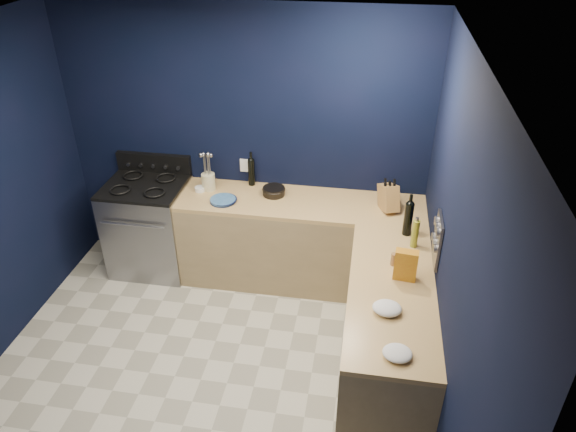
% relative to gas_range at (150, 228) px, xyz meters
% --- Properties ---
extents(floor, '(3.50, 3.50, 0.02)m').
position_rel_gas_range_xyz_m(floor, '(0.93, -1.42, -0.47)').
color(floor, beige).
rests_on(floor, ground).
extents(ceiling, '(3.50, 3.50, 0.02)m').
position_rel_gas_range_xyz_m(ceiling, '(0.93, -1.42, 2.15)').
color(ceiling, silver).
rests_on(ceiling, ground).
extents(wall_back, '(3.50, 0.02, 2.60)m').
position_rel_gas_range_xyz_m(wall_back, '(0.93, 0.34, 0.84)').
color(wall_back, black).
rests_on(wall_back, ground).
extents(wall_right, '(0.02, 3.50, 2.60)m').
position_rel_gas_range_xyz_m(wall_right, '(2.69, -1.42, 0.84)').
color(wall_right, black).
rests_on(wall_right, ground).
extents(cab_back, '(2.30, 0.63, 0.86)m').
position_rel_gas_range_xyz_m(cab_back, '(1.53, 0.02, -0.03)').
color(cab_back, '#9D855B').
rests_on(cab_back, floor).
extents(top_back, '(2.30, 0.63, 0.04)m').
position_rel_gas_range_xyz_m(top_back, '(1.53, 0.02, 0.42)').
color(top_back, olive).
rests_on(top_back, cab_back).
extents(cab_right, '(0.63, 1.67, 0.86)m').
position_rel_gas_range_xyz_m(cab_right, '(2.37, -1.13, -0.03)').
color(cab_right, '#9D855B').
rests_on(cab_right, floor).
extents(top_right, '(0.63, 1.67, 0.04)m').
position_rel_gas_range_xyz_m(top_right, '(2.37, -1.13, 0.42)').
color(top_right, olive).
rests_on(top_right, cab_right).
extents(gas_range, '(0.76, 0.66, 0.92)m').
position_rel_gas_range_xyz_m(gas_range, '(0.00, 0.00, 0.00)').
color(gas_range, gray).
rests_on(gas_range, floor).
extents(oven_door, '(0.59, 0.02, 0.42)m').
position_rel_gas_range_xyz_m(oven_door, '(0.00, -0.32, -0.01)').
color(oven_door, black).
rests_on(oven_door, gas_range).
extents(cooktop, '(0.76, 0.66, 0.03)m').
position_rel_gas_range_xyz_m(cooktop, '(0.00, 0.00, 0.48)').
color(cooktop, black).
rests_on(cooktop, gas_range).
extents(backguard, '(0.76, 0.06, 0.20)m').
position_rel_gas_range_xyz_m(backguard, '(0.00, 0.30, 0.58)').
color(backguard, black).
rests_on(backguard, gas_range).
extents(spice_panel, '(0.02, 0.28, 0.38)m').
position_rel_gas_range_xyz_m(spice_panel, '(2.67, -0.87, 0.72)').
color(spice_panel, gray).
rests_on(spice_panel, wall_right).
extents(wall_outlet, '(0.09, 0.02, 0.13)m').
position_rel_gas_range_xyz_m(wall_outlet, '(0.93, 0.32, 0.62)').
color(wall_outlet, white).
rests_on(wall_outlet, wall_back).
extents(plate_stack, '(0.29, 0.29, 0.03)m').
position_rel_gas_range_xyz_m(plate_stack, '(0.82, -0.10, 0.45)').
color(plate_stack, '#2A6091').
rests_on(plate_stack, top_back).
extents(ramekin, '(0.13, 0.13, 0.04)m').
position_rel_gas_range_xyz_m(ramekin, '(0.54, 0.06, 0.46)').
color(ramekin, white).
rests_on(ramekin, top_back).
extents(utensil_crock, '(0.13, 0.13, 0.16)m').
position_rel_gas_range_xyz_m(utensil_crock, '(0.62, 0.11, 0.52)').
color(utensil_crock, beige).
rests_on(utensil_crock, top_back).
extents(wine_bottle_back, '(0.08, 0.08, 0.27)m').
position_rel_gas_range_xyz_m(wine_bottle_back, '(1.01, 0.27, 0.57)').
color(wine_bottle_back, black).
rests_on(wine_bottle_back, top_back).
extents(lemon_basket, '(0.25, 0.25, 0.08)m').
position_rel_gas_range_xyz_m(lemon_basket, '(1.26, 0.10, 0.48)').
color(lemon_basket, black).
rests_on(lemon_basket, top_back).
extents(knife_block, '(0.22, 0.30, 0.29)m').
position_rel_gas_range_xyz_m(knife_block, '(2.32, 0.01, 0.56)').
color(knife_block, olive).
rests_on(knife_block, top_back).
extents(wine_bottle_right, '(0.08, 0.08, 0.30)m').
position_rel_gas_range_xyz_m(wine_bottle_right, '(2.48, -0.38, 0.59)').
color(wine_bottle_right, black).
rests_on(wine_bottle_right, top_right).
extents(oil_bottle, '(0.07, 0.07, 0.24)m').
position_rel_gas_range_xyz_m(oil_bottle, '(2.53, -0.56, 0.56)').
color(oil_bottle, olive).
rests_on(oil_bottle, top_right).
extents(spice_jar_near, '(0.06, 0.06, 0.10)m').
position_rel_gas_range_xyz_m(spice_jar_near, '(2.37, -0.84, 0.49)').
color(spice_jar_near, olive).
rests_on(spice_jar_near, top_right).
extents(spice_jar_far, '(0.07, 0.07, 0.10)m').
position_rel_gas_range_xyz_m(spice_jar_far, '(2.47, -0.92, 0.49)').
color(spice_jar_far, olive).
rests_on(spice_jar_far, top_right).
extents(crouton_bag, '(0.17, 0.09, 0.25)m').
position_rel_gas_range_xyz_m(crouton_bag, '(2.45, -1.00, 0.56)').
color(crouton_bag, '#A82814').
rests_on(crouton_bag, top_right).
extents(towel_front, '(0.22, 0.19, 0.07)m').
position_rel_gas_range_xyz_m(towel_front, '(2.33, -1.39, 0.48)').
color(towel_front, white).
rests_on(towel_front, top_right).
extents(towel_end, '(0.21, 0.20, 0.06)m').
position_rel_gas_range_xyz_m(towel_end, '(2.39, -1.80, 0.47)').
color(towel_end, white).
rests_on(towel_end, top_right).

